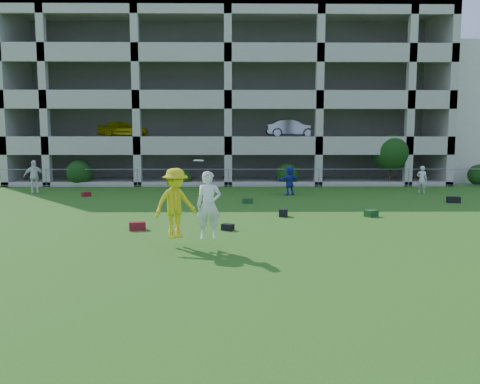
{
  "coord_description": "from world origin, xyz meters",
  "views": [
    {
      "loc": [
        0.42,
        -11.83,
        3.03
      ],
      "look_at": [
        0.59,
        3.0,
        1.4
      ],
      "focal_mm": 35.0,
      "sensor_mm": 36.0,
      "label": 1
    }
  ],
  "objects_px": {
    "bystander_b": "(34,177)",
    "crate_d": "(283,213)",
    "frisbee_contest": "(183,204)",
    "parking_garage": "(229,105)",
    "bystander_d": "(290,181)",
    "bystander_e": "(422,179)"
  },
  "relations": [
    {
      "from": "bystander_e",
      "to": "parking_garage",
      "type": "distance_m",
      "value": 17.76
    },
    {
      "from": "crate_d",
      "to": "frisbee_contest",
      "type": "height_order",
      "value": "frisbee_contest"
    },
    {
      "from": "bystander_b",
      "to": "parking_garage",
      "type": "height_order",
      "value": "parking_garage"
    },
    {
      "from": "parking_garage",
      "to": "bystander_d",
      "type": "bearing_deg",
      "value": -75.61
    },
    {
      "from": "bystander_b",
      "to": "frisbee_contest",
      "type": "bearing_deg",
      "value": -84.34
    },
    {
      "from": "bystander_d",
      "to": "parking_garage",
      "type": "bearing_deg",
      "value": -110.19
    },
    {
      "from": "bystander_b",
      "to": "bystander_e",
      "type": "bearing_deg",
      "value": -31.22
    },
    {
      "from": "crate_d",
      "to": "bystander_e",
      "type": "bearing_deg",
      "value": 43.06
    },
    {
      "from": "frisbee_contest",
      "to": "parking_garage",
      "type": "bearing_deg",
      "value": 87.75
    },
    {
      "from": "bystander_e",
      "to": "parking_garage",
      "type": "height_order",
      "value": "parking_garage"
    },
    {
      "from": "bystander_d",
      "to": "bystander_e",
      "type": "height_order",
      "value": "bystander_d"
    },
    {
      "from": "bystander_d",
      "to": "frisbee_contest",
      "type": "xyz_separation_m",
      "value": [
        -4.53,
        -12.79,
        0.45
      ]
    },
    {
      "from": "bystander_d",
      "to": "bystander_e",
      "type": "relative_size",
      "value": 1.03
    },
    {
      "from": "bystander_b",
      "to": "crate_d",
      "type": "xyz_separation_m",
      "value": [
        13.62,
        -8.71,
        -0.8
      ]
    },
    {
      "from": "bystander_d",
      "to": "frisbee_contest",
      "type": "height_order",
      "value": "frisbee_contest"
    },
    {
      "from": "bystander_e",
      "to": "parking_garage",
      "type": "bearing_deg",
      "value": -17.6
    },
    {
      "from": "crate_d",
      "to": "frisbee_contest",
      "type": "relative_size",
      "value": 0.16
    },
    {
      "from": "bystander_d",
      "to": "bystander_e",
      "type": "xyz_separation_m",
      "value": [
        7.79,
        0.93,
        -0.02
      ]
    },
    {
      "from": "crate_d",
      "to": "frisbee_contest",
      "type": "bearing_deg",
      "value": -122.35
    },
    {
      "from": "frisbee_contest",
      "to": "bystander_d",
      "type": "bearing_deg",
      "value": 70.49
    },
    {
      "from": "bystander_b",
      "to": "parking_garage",
      "type": "distance_m",
      "value": 17.42
    },
    {
      "from": "bystander_d",
      "to": "bystander_e",
      "type": "distance_m",
      "value": 7.85
    }
  ]
}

